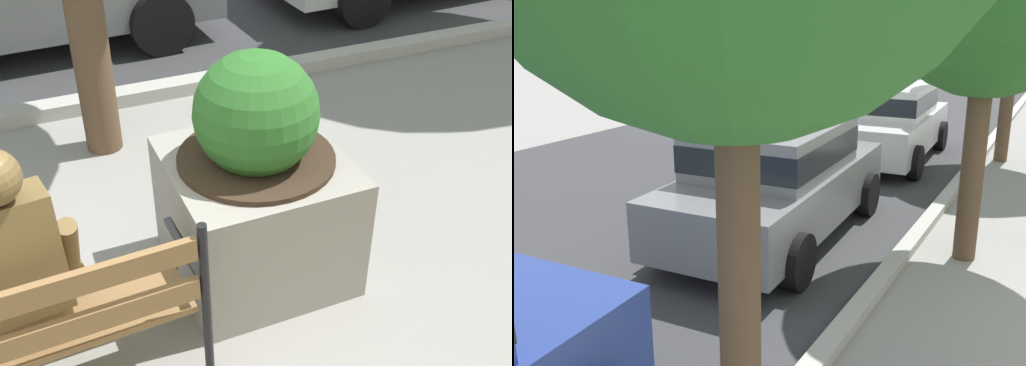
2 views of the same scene
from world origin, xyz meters
The scene contains 2 objects.
bronze_statue_seated centered at (0.36, 0.19, 0.67)m, with size 0.61×0.82×1.37m.
concrete_planter centered at (1.62, 0.51, 0.57)m, with size 0.94×0.94×1.35m.
Camera 1 is at (0.50, -2.10, 2.55)m, focal length 44.41 mm.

